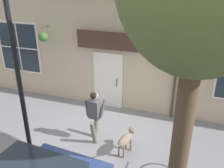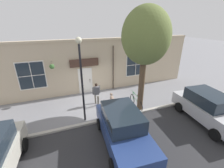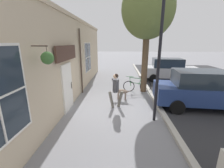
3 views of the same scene
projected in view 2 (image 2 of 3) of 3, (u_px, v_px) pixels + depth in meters
ground_plane at (99, 104)px, 10.75m from camera, size 90.00×90.00×0.00m
storefront_facade at (90, 66)px, 11.93m from camera, size 0.95×18.00×4.28m
pedestrian_walking at (96, 92)px, 10.34m from camera, size 0.72×0.60×1.62m
dog_on_leash at (112, 98)px, 10.67m from camera, size 1.04×0.41×0.67m
street_tree_by_curb at (144, 38)px, 8.27m from camera, size 2.92×2.63×6.33m
leaning_bicycle at (136, 102)px, 10.26m from camera, size 1.74×0.14×1.00m
parked_car_mid_block at (123, 128)px, 7.00m from camera, size 4.43×2.20×1.75m
parked_car_far_end at (209, 108)px, 8.60m from camera, size 4.43×2.20×1.75m
street_lamp at (81, 70)px, 7.78m from camera, size 0.32×0.32×4.79m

